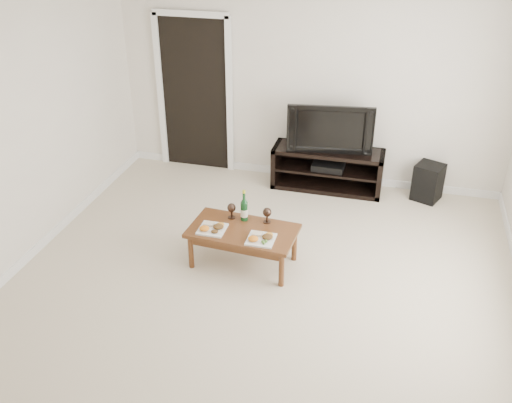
% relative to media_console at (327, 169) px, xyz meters
% --- Properties ---
extents(floor, '(5.50, 5.50, 0.00)m').
position_rel_media_console_xyz_m(floor, '(-0.32, -2.50, -0.28)').
color(floor, beige).
rests_on(floor, ground).
extents(back_wall, '(5.00, 0.04, 2.60)m').
position_rel_media_console_xyz_m(back_wall, '(-0.32, 0.27, 1.02)').
color(back_wall, silver).
rests_on(back_wall, ground).
extents(ceiling, '(5.00, 5.50, 0.04)m').
position_rel_media_console_xyz_m(ceiling, '(-0.32, -2.50, 2.35)').
color(ceiling, white).
rests_on(ceiling, back_wall).
extents(doorway, '(0.90, 0.02, 2.05)m').
position_rel_media_console_xyz_m(doorway, '(-1.87, 0.24, 0.75)').
color(doorway, black).
rests_on(doorway, ground).
extents(media_console, '(1.41, 0.45, 0.55)m').
position_rel_media_console_xyz_m(media_console, '(0.00, 0.00, 0.00)').
color(media_console, black).
rests_on(media_console, ground).
extents(television, '(1.08, 0.29, 0.61)m').
position_rel_media_console_xyz_m(television, '(0.00, 0.00, 0.58)').
color(television, black).
rests_on(television, media_console).
extents(av_receiver, '(0.41, 0.31, 0.08)m').
position_rel_media_console_xyz_m(av_receiver, '(0.01, -0.01, 0.05)').
color(av_receiver, black).
rests_on(av_receiver, media_console).
extents(subwoofer, '(0.41, 0.41, 0.47)m').
position_rel_media_console_xyz_m(subwoofer, '(1.27, 0.03, -0.04)').
color(subwoofer, black).
rests_on(subwoofer, ground).
extents(coffee_table, '(1.13, 0.67, 0.42)m').
position_rel_media_console_xyz_m(coffee_table, '(-0.59, -1.92, -0.07)').
color(coffee_table, brown).
rests_on(coffee_table, ground).
extents(plate_left, '(0.27, 0.27, 0.07)m').
position_rel_media_console_xyz_m(plate_left, '(-0.89, -2.02, 0.18)').
color(plate_left, white).
rests_on(plate_left, coffee_table).
extents(plate_right, '(0.27, 0.27, 0.07)m').
position_rel_media_console_xyz_m(plate_right, '(-0.36, -2.07, 0.18)').
color(plate_right, white).
rests_on(plate_right, coffee_table).
extents(wine_bottle, '(0.07, 0.07, 0.35)m').
position_rel_media_console_xyz_m(wine_bottle, '(-0.63, -1.74, 0.32)').
color(wine_bottle, '#103C19').
rests_on(wine_bottle, coffee_table).
extents(goblet_left, '(0.09, 0.09, 0.17)m').
position_rel_media_console_xyz_m(goblet_left, '(-0.77, -1.73, 0.23)').
color(goblet_left, '#35251D').
rests_on(goblet_left, coffee_table).
extents(goblet_right, '(0.09, 0.09, 0.17)m').
position_rel_media_console_xyz_m(goblet_right, '(-0.38, -1.73, 0.23)').
color(goblet_right, '#35251D').
rests_on(goblet_right, coffee_table).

